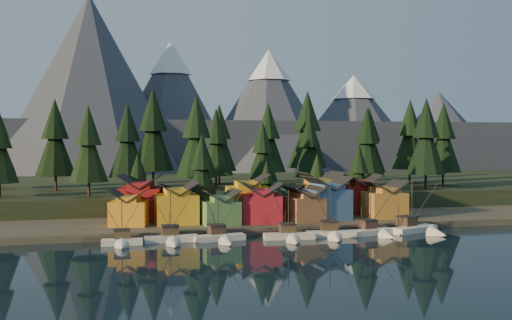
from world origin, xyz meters
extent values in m
plane|color=black|center=(0.00, 0.00, 0.00)|extent=(500.00, 500.00, 0.00)
cube|color=#3B362B|center=(0.00, 40.00, 0.75)|extent=(400.00, 50.00, 1.50)
cube|color=black|center=(0.00, 90.00, 3.00)|extent=(420.00, 100.00, 6.00)
cube|color=#4A4235|center=(0.00, 16.50, 0.50)|extent=(80.00, 4.00, 1.00)
cube|color=#4F5666|center=(0.00, 240.00, 15.00)|extent=(560.00, 160.00, 30.00)
cone|color=#4F5666|center=(-45.00, 180.00, 45.00)|extent=(100.00, 100.00, 90.00)
cone|color=#4F5666|center=(-5.00, 198.00, 36.00)|extent=(80.00, 80.00, 72.00)
cone|color=white|center=(-5.00, 198.00, 63.36)|extent=(22.40, 22.40, 17.28)
cone|color=#4F5666|center=(45.00, 186.00, 34.00)|extent=(84.00, 84.00, 68.00)
cone|color=white|center=(45.00, 186.00, 59.84)|extent=(23.52, 23.52, 16.32)
cone|color=#4F5666|center=(100.00, 202.00, 29.00)|extent=(92.00, 92.00, 58.00)
cone|color=white|center=(100.00, 202.00, 51.04)|extent=(25.76, 25.76, 13.92)
cone|color=#4F5666|center=(160.00, 210.00, 25.00)|extent=(88.00, 88.00, 50.00)
cube|color=silver|center=(-32.18, 10.48, 0.34)|extent=(7.97, 3.00, 1.54)
cone|color=silver|center=(-32.25, 6.14, 0.34)|extent=(2.92, 2.75, 2.88)
cube|color=black|center=(-32.18, 10.48, -0.24)|extent=(8.16, 3.05, 0.34)
cube|color=brown|center=(-32.16, 11.93, 1.83)|extent=(3.12, 2.93, 1.73)
cube|color=#252323|center=(-32.16, 11.93, 2.79)|extent=(3.31, 3.12, 0.19)
cylinder|color=black|center=(-32.18, 10.97, 5.38)|extent=(0.17, 0.17, 8.65)
cylinder|color=black|center=(-32.14, 13.58, 3.17)|extent=(0.13, 0.13, 4.23)
cube|color=beige|center=(-22.50, 11.59, 0.36)|extent=(10.78, 3.20, 1.65)
cone|color=beige|center=(-22.44, 5.70, 0.36)|extent=(3.12, 3.70, 3.09)
cube|color=black|center=(-22.50, 11.59, -0.26)|extent=(11.04, 3.25, 0.36)
cube|color=#493726|center=(-22.52, 13.56, 1.95)|extent=(3.32, 3.12, 1.85)
cube|color=#252323|center=(-22.52, 13.56, 2.98)|extent=(3.53, 3.33, 0.21)
cylinder|color=black|center=(-22.51, 12.25, 5.76)|extent=(0.19, 0.19, 9.26)
cylinder|color=black|center=(-22.55, 15.78, 3.39)|extent=(0.14, 0.14, 4.52)
cube|color=beige|center=(-12.82, 10.65, 0.35)|extent=(10.90, 4.38, 1.61)
cone|color=beige|center=(-12.06, 4.89, 0.35)|extent=(3.47, 3.98, 3.02)
cube|color=black|center=(-12.82, 10.65, -0.25)|extent=(11.16, 4.46, 0.35)
cube|color=#473026|center=(-13.07, 12.58, 1.92)|extent=(3.59, 3.42, 1.81)
cube|color=#252323|center=(-13.07, 12.58, 2.92)|extent=(3.82, 3.65, 0.20)
cylinder|color=black|center=(-12.90, 11.29, 5.65)|extent=(0.18, 0.18, 9.07)
cylinder|color=black|center=(-13.35, 14.75, 3.33)|extent=(0.14, 0.14, 4.44)
cube|color=beige|center=(1.63, 9.01, 0.35)|extent=(10.79, 4.02, 1.61)
cone|color=beige|center=(1.06, 3.25, 0.35)|extent=(3.35, 3.88, 3.01)
cube|color=black|center=(1.63, 9.01, -0.25)|extent=(11.05, 4.10, 0.35)
cube|color=#483A26|center=(1.82, 10.94, 1.91)|extent=(3.49, 3.31, 1.81)
cube|color=#252323|center=(1.82, 10.94, 2.91)|extent=(3.71, 3.53, 0.20)
cylinder|color=black|center=(1.69, 9.65, 5.62)|extent=(0.18, 0.18, 9.04)
cylinder|color=black|center=(2.03, 13.11, 3.31)|extent=(0.14, 0.14, 4.42)
cube|color=silver|center=(10.96, 9.29, 0.37)|extent=(10.83, 4.82, 1.70)
cone|color=silver|center=(10.05, 3.63, 0.37)|extent=(3.72, 4.03, 3.19)
cube|color=black|center=(10.96, 9.29, -0.27)|extent=(11.09, 4.91, 0.37)
cube|color=#433324|center=(11.27, 11.18, 2.02)|extent=(3.87, 3.70, 1.92)
cube|color=#252323|center=(11.27, 11.18, 3.09)|extent=(4.12, 3.94, 0.21)
cylinder|color=black|center=(11.06, 9.92, 5.96)|extent=(0.19, 0.19, 9.58)
cylinder|color=black|center=(11.61, 13.32, 3.51)|extent=(0.15, 0.15, 4.68)
cube|color=silver|center=(20.73, 9.74, 0.36)|extent=(10.27, 5.25, 1.65)
cone|color=silver|center=(21.96, 4.50, 0.36)|extent=(3.78, 3.97, 3.10)
cube|color=black|center=(20.73, 9.74, -0.26)|extent=(10.52, 5.36, 0.36)
cube|color=#4E3429|center=(20.33, 11.49, 1.96)|extent=(3.93, 3.77, 1.86)
cube|color=#252323|center=(20.33, 11.49, 3.00)|extent=(4.18, 4.02, 0.21)
cylinder|color=black|center=(20.60, 10.33, 5.79)|extent=(0.19, 0.19, 9.30)
cylinder|color=black|center=(19.86, 13.48, 3.41)|extent=(0.14, 0.14, 4.55)
cube|color=silver|center=(31.29, 10.57, 0.40)|extent=(12.24, 7.37, 1.81)
cone|color=silver|center=(33.60, 4.52, 0.40)|extent=(4.60, 4.97, 3.39)
cube|color=black|center=(31.29, 10.57, -0.28)|extent=(12.53, 7.53, 0.40)
cube|color=#423223|center=(30.52, 12.59, 2.15)|extent=(4.59, 4.46, 2.03)
cube|color=#252323|center=(30.52, 12.59, 3.28)|extent=(4.88, 4.75, 0.23)
cylinder|color=black|center=(31.04, 11.25, 6.33)|extent=(0.20, 0.20, 10.17)
cylinder|color=black|center=(29.65, 14.88, 3.73)|extent=(0.16, 0.16, 4.97)
cube|color=orange|center=(-30.48, 25.72, 4.24)|extent=(9.24, 8.47, 5.48)
cube|color=orange|center=(-30.48, 25.72, 7.53)|extent=(5.70, 7.59, 1.12)
cube|color=gold|center=(-19.95, 26.06, 4.85)|extent=(9.49, 8.48, 6.70)
cube|color=gold|center=(-19.95, 26.06, 8.84)|extent=(5.31, 8.21, 1.31)
cube|color=#548548|center=(-10.51, 22.49, 4.16)|extent=(8.62, 8.13, 5.33)
cube|color=#548548|center=(-10.51, 22.49, 7.37)|extent=(5.02, 7.67, 1.12)
cube|color=maroon|center=(-0.62, 23.15, 4.68)|extent=(10.40, 9.57, 6.37)
cube|color=maroon|center=(-0.62, 23.15, 8.49)|extent=(6.39, 8.62, 1.27)
cube|color=#AF6C3E|center=(9.64, 23.29, 4.32)|extent=(9.11, 9.11, 5.64)
cube|color=#AF6C3E|center=(9.64, 23.29, 7.68)|extent=(5.58, 8.36, 1.11)
cube|color=#3E6394|center=(15.93, 24.95, 5.12)|extent=(10.83, 9.50, 7.24)
cube|color=#3E6394|center=(15.93, 24.95, 9.41)|extent=(6.43, 8.75, 1.38)
cube|color=#B47A2E|center=(30.74, 24.13, 4.62)|extent=(9.13, 8.00, 6.24)
cube|color=#B47A2E|center=(30.74, 24.13, 8.37)|extent=(5.04, 7.81, 1.28)
cube|color=maroon|center=(-27.51, 34.64, 5.33)|extent=(11.38, 10.53, 7.65)
cube|color=maroon|center=(-27.51, 34.64, 9.83)|extent=(7.01, 9.48, 1.38)
cube|color=orange|center=(-18.47, 33.47, 4.52)|extent=(8.46, 8.08, 6.03)
cube|color=orange|center=(-18.47, 33.47, 8.04)|extent=(5.14, 7.40, 1.04)
cube|color=gold|center=(-1.90, 32.38, 5.28)|extent=(10.83, 9.46, 7.56)
cube|color=gold|center=(-1.90, 32.38, 9.76)|extent=(6.30, 8.88, 1.42)
cube|color=#42753F|center=(8.55, 33.27, 4.29)|extent=(9.32, 8.33, 5.59)
cube|color=#42753F|center=(8.55, 33.27, 7.63)|extent=(5.85, 7.29, 1.11)
cube|color=olive|center=(16.92, 32.15, 5.41)|extent=(10.28, 9.19, 7.82)
cube|color=olive|center=(16.92, 32.15, 10.01)|extent=(5.75, 8.90, 1.41)
cube|color=maroon|center=(28.98, 33.50, 5.14)|extent=(10.48, 10.04, 7.28)
cube|color=maroon|center=(28.98, 33.50, 9.40)|extent=(6.50, 9.06, 1.26)
cylinder|color=#332319|center=(-62.00, 52.00, 7.95)|extent=(0.70, 0.70, 3.90)
cylinder|color=#332319|center=(-50.00, 68.00, 8.33)|extent=(0.70, 0.70, 4.65)
cone|color=black|center=(-50.00, 68.00, 18.41)|extent=(11.38, 11.38, 16.03)
cone|color=black|center=(-50.00, 68.00, 26.68)|extent=(7.76, 7.76, 11.63)
cylinder|color=#332319|center=(-40.00, 48.00, 8.07)|extent=(0.70, 0.70, 4.14)
cone|color=black|center=(-40.00, 48.00, 17.03)|extent=(10.12, 10.12, 14.25)
cone|color=black|center=(-40.00, 48.00, 24.39)|extent=(6.90, 6.90, 10.35)
cylinder|color=#332319|center=(-30.00, 60.00, 8.21)|extent=(0.70, 0.70, 4.42)
cone|color=black|center=(-30.00, 60.00, 17.80)|extent=(10.81, 10.81, 15.24)
cone|color=black|center=(-30.00, 60.00, 25.66)|extent=(7.37, 7.37, 11.06)
cylinder|color=#332319|center=(-22.00, 75.00, 8.70)|extent=(0.70, 0.70, 5.40)
cone|color=black|center=(-22.00, 75.00, 20.41)|extent=(13.21, 13.21, 18.61)
cone|color=black|center=(-22.00, 75.00, 30.02)|extent=(9.01, 9.01, 13.51)
cylinder|color=#332319|center=(-12.00, 50.00, 8.36)|extent=(0.70, 0.70, 4.72)
cone|color=black|center=(-12.00, 50.00, 18.60)|extent=(11.55, 11.55, 16.27)
cone|color=black|center=(-12.00, 50.00, 27.00)|extent=(7.87, 7.87, 11.81)
cylinder|color=#332319|center=(-4.00, 65.00, 8.12)|extent=(0.70, 0.70, 4.23)
cone|color=black|center=(-4.00, 65.00, 17.29)|extent=(10.35, 10.35, 14.58)
cone|color=black|center=(-4.00, 65.00, 24.81)|extent=(7.06, 7.06, 10.58)
cylinder|color=#332319|center=(6.00, 48.00, 7.73)|extent=(0.70, 0.70, 3.45)
cone|color=black|center=(6.00, 48.00, 15.21)|extent=(8.44, 8.44, 11.90)
cone|color=black|center=(6.00, 48.00, 21.35)|extent=(5.76, 5.76, 8.64)
cylinder|color=#332319|center=(14.00, 72.00, 8.33)|extent=(0.70, 0.70, 4.67)
cone|color=black|center=(14.00, 72.00, 18.45)|extent=(11.41, 11.41, 16.08)
cone|color=black|center=(14.00, 72.00, 26.75)|extent=(7.78, 7.78, 11.67)
cylinder|color=#332319|center=(22.00, 55.00, 7.95)|extent=(0.70, 0.70, 3.91)
cone|color=black|center=(22.00, 55.00, 16.42)|extent=(9.55, 9.55, 13.46)
cone|color=black|center=(22.00, 55.00, 23.37)|extent=(6.51, 6.51, 9.77)
cylinder|color=#332319|center=(30.00, 80.00, 8.75)|extent=(0.70, 0.70, 5.51)
cone|color=black|center=(30.00, 80.00, 20.68)|extent=(13.46, 13.46, 18.96)
cone|color=black|center=(30.00, 80.00, 30.47)|extent=(9.18, 9.18, 13.76)
cylinder|color=#332319|center=(38.00, 50.00, 8.11)|extent=(0.70, 0.70, 4.23)
cone|color=black|center=(38.00, 50.00, 17.28)|extent=(10.34, 10.34, 14.57)
cone|color=black|center=(38.00, 50.00, 24.80)|extent=(7.05, 7.05, 10.57)
cylinder|color=#332319|center=(46.00, 66.00, 8.23)|extent=(0.70, 0.70, 4.46)
cone|color=black|center=(46.00, 66.00, 17.88)|extent=(10.89, 10.89, 15.35)
cone|color=black|center=(46.00, 66.00, 25.80)|extent=(7.43, 7.43, 11.14)
cylinder|color=#332319|center=(56.00, 48.00, 8.38)|extent=(0.70, 0.70, 4.76)
cone|color=black|center=(56.00, 48.00, 18.69)|extent=(11.64, 11.64, 16.40)
cone|color=black|center=(56.00, 48.00, 27.16)|extent=(7.93, 7.93, 11.90)
cylinder|color=#332319|center=(64.00, 72.00, 8.50)|extent=(0.70, 0.70, 5.01)
cone|color=black|center=(64.00, 72.00, 19.35)|extent=(12.24, 12.24, 17.24)
cone|color=black|center=(64.00, 72.00, 28.25)|extent=(8.34, 8.34, 12.52)
cylinder|color=#332319|center=(0.00, 82.00, 8.33)|extent=(0.70, 0.70, 4.65)
cone|color=black|center=(0.00, 82.00, 18.41)|extent=(11.38, 11.38, 16.03)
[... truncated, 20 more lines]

